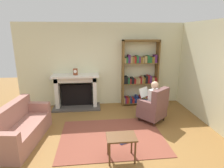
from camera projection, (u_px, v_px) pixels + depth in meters
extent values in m
plane|color=brown|center=(113.00, 144.00, 4.11)|extent=(14.00, 14.00, 0.00)
cube|color=beige|center=(105.00, 65.00, 6.20)|extent=(5.60, 0.10, 2.70)
cube|color=beige|center=(202.00, 71.00, 5.23)|extent=(0.10, 5.20, 2.70)
cube|color=brown|center=(112.00, 137.00, 4.40)|extent=(2.40, 1.80, 0.01)
cube|color=#4C4742|center=(77.00, 107.00, 6.09)|extent=(1.51, 0.64, 0.05)
cube|color=black|center=(77.00, 94.00, 6.21)|extent=(0.99, 0.20, 0.70)
cube|color=silver|center=(58.00, 93.00, 6.00)|extent=(0.12, 0.44, 1.05)
cube|color=silver|center=(95.00, 91.00, 6.12)|extent=(0.12, 0.44, 1.05)
cube|color=silver|center=(76.00, 79.00, 5.94)|extent=(1.31, 0.44, 0.16)
cube|color=silver|center=(75.00, 76.00, 5.86)|extent=(1.47, 0.56, 0.06)
cylinder|color=brown|center=(75.00, 72.00, 5.80)|extent=(0.14, 0.14, 0.20)
cylinder|color=white|center=(75.00, 71.00, 5.74)|extent=(0.10, 0.01, 0.10)
cube|color=brown|center=(123.00, 74.00, 6.13)|extent=(0.04, 0.32, 2.17)
cube|color=brown|center=(157.00, 73.00, 6.25)|extent=(0.04, 0.32, 2.17)
cube|color=brown|center=(141.00, 40.00, 5.91)|extent=(1.19, 0.32, 0.04)
cube|color=brown|center=(139.00, 102.00, 6.46)|extent=(1.15, 0.32, 0.02)
cube|color=#997F4C|center=(124.00, 100.00, 6.37)|extent=(0.05, 0.26, 0.19)
cube|color=#4C1E59|center=(125.00, 100.00, 6.37)|extent=(0.04, 0.26, 0.19)
cube|color=maroon|center=(127.00, 100.00, 6.38)|extent=(0.07, 0.26, 0.19)
cube|color=brown|center=(129.00, 99.00, 6.38)|extent=(0.04, 0.26, 0.20)
cube|color=navy|center=(131.00, 100.00, 6.39)|extent=(0.05, 0.26, 0.18)
cube|color=maroon|center=(133.00, 100.00, 6.40)|extent=(0.08, 0.26, 0.16)
cube|color=navy|center=(135.00, 100.00, 6.41)|extent=(0.04, 0.26, 0.16)
cube|color=navy|center=(136.00, 99.00, 6.41)|extent=(0.07, 0.26, 0.24)
cube|color=navy|center=(138.00, 100.00, 6.42)|extent=(0.05, 0.26, 0.17)
cube|color=maroon|center=(140.00, 99.00, 6.42)|extent=(0.04, 0.26, 0.22)
cube|color=black|center=(141.00, 99.00, 6.43)|extent=(0.05, 0.26, 0.20)
cube|color=brown|center=(143.00, 99.00, 6.44)|extent=(0.06, 0.26, 0.18)
cube|color=#997F4C|center=(145.00, 99.00, 6.45)|extent=(0.06, 0.26, 0.17)
cube|color=maroon|center=(147.00, 99.00, 6.46)|extent=(0.08, 0.26, 0.17)
cube|color=navy|center=(149.00, 99.00, 6.46)|extent=(0.07, 0.26, 0.20)
cube|color=#997F4C|center=(151.00, 99.00, 6.47)|extent=(0.05, 0.26, 0.17)
cube|color=maroon|center=(153.00, 99.00, 6.48)|extent=(0.06, 0.26, 0.19)
cube|color=brown|center=(140.00, 83.00, 6.28)|extent=(1.15, 0.32, 0.02)
cube|color=black|center=(125.00, 80.00, 6.18)|extent=(0.06, 0.26, 0.23)
cube|color=black|center=(126.00, 80.00, 6.19)|extent=(0.06, 0.26, 0.24)
cube|color=#1E592D|center=(128.00, 81.00, 6.21)|extent=(0.06, 0.26, 0.17)
cube|color=maroon|center=(130.00, 81.00, 6.21)|extent=(0.04, 0.26, 0.16)
cube|color=black|center=(132.00, 80.00, 6.22)|extent=(0.09, 0.26, 0.19)
cube|color=maroon|center=(134.00, 81.00, 6.23)|extent=(0.06, 0.26, 0.16)
cube|color=#997F4C|center=(137.00, 80.00, 6.24)|extent=(0.06, 0.26, 0.17)
cube|color=#997F4C|center=(139.00, 80.00, 6.24)|extent=(0.06, 0.26, 0.17)
cube|color=maroon|center=(140.00, 80.00, 6.25)|extent=(0.05, 0.26, 0.19)
cube|color=#997F4C|center=(142.00, 79.00, 6.25)|extent=(0.04, 0.26, 0.24)
cube|color=brown|center=(144.00, 80.00, 6.26)|extent=(0.05, 0.26, 0.19)
cube|color=black|center=(146.00, 79.00, 6.26)|extent=(0.08, 0.26, 0.24)
cube|color=maroon|center=(148.00, 79.00, 6.26)|extent=(0.05, 0.26, 0.26)
cube|color=#4C1E59|center=(150.00, 79.00, 6.27)|extent=(0.07, 0.26, 0.24)
cube|color=#997F4C|center=(152.00, 80.00, 6.29)|extent=(0.08, 0.26, 0.19)
cube|color=maroon|center=(155.00, 80.00, 6.30)|extent=(0.07, 0.26, 0.18)
cube|color=brown|center=(140.00, 63.00, 6.10)|extent=(1.15, 0.32, 0.02)
cube|color=#997F4C|center=(125.00, 60.00, 6.01)|extent=(0.05, 0.26, 0.16)
cube|color=#1E592D|center=(127.00, 60.00, 6.02)|extent=(0.05, 0.26, 0.18)
cube|color=#4C1E59|center=(129.00, 59.00, 6.01)|extent=(0.07, 0.26, 0.26)
cube|color=#997F4C|center=(131.00, 60.00, 6.03)|extent=(0.06, 0.26, 0.19)
cube|color=brown|center=(133.00, 60.00, 6.04)|extent=(0.05, 0.26, 0.19)
cube|color=maroon|center=(135.00, 59.00, 6.04)|extent=(0.06, 0.26, 0.21)
cube|color=#1E592D|center=(137.00, 59.00, 6.05)|extent=(0.07, 0.26, 0.23)
cube|color=#4C1E59|center=(139.00, 60.00, 6.06)|extent=(0.05, 0.26, 0.20)
cube|color=brown|center=(141.00, 60.00, 6.07)|extent=(0.07, 0.26, 0.18)
cube|color=#997F4C|center=(143.00, 60.00, 6.08)|extent=(0.04, 0.26, 0.17)
cube|color=#997F4C|center=(145.00, 59.00, 6.08)|extent=(0.08, 0.26, 0.22)
cube|color=#1E592D|center=(148.00, 59.00, 6.08)|extent=(0.07, 0.26, 0.23)
cube|color=#1E592D|center=(150.00, 60.00, 6.10)|extent=(0.08, 0.26, 0.18)
cube|color=brown|center=(152.00, 60.00, 6.11)|extent=(0.08, 0.26, 0.19)
cube|color=#4C1E59|center=(155.00, 58.00, 6.11)|extent=(0.08, 0.26, 0.25)
cube|color=brown|center=(141.00, 42.00, 5.92)|extent=(1.15, 0.32, 0.02)
cylinder|color=#331E14|center=(149.00, 113.00, 5.56)|extent=(0.05, 0.05, 0.12)
cylinder|color=#331E14|center=(139.00, 119.00, 5.20)|extent=(0.05, 0.05, 0.12)
cylinder|color=#331E14|center=(164.00, 118.00, 5.23)|extent=(0.05, 0.05, 0.12)
cylinder|color=#331E14|center=(154.00, 124.00, 4.88)|extent=(0.05, 0.05, 0.12)
cube|color=brown|center=(152.00, 112.00, 5.16)|extent=(0.88, 0.87, 0.30)
cube|color=brown|center=(160.00, 99.00, 4.89)|extent=(0.60, 0.53, 0.55)
cube|color=brown|center=(157.00, 100.00, 5.28)|extent=(0.44, 0.49, 0.22)
cube|color=brown|center=(147.00, 105.00, 4.91)|extent=(0.44, 0.49, 0.22)
cube|color=silver|center=(154.00, 98.00, 5.02)|extent=(0.37, 0.36, 0.50)
sphere|color=#D8AD8C|center=(155.00, 85.00, 4.93)|extent=(0.20, 0.20, 0.20)
cube|color=#191E3F|center=(149.00, 103.00, 5.27)|extent=(0.35, 0.38, 0.12)
cube|color=#191E3F|center=(146.00, 104.00, 5.15)|extent=(0.35, 0.38, 0.12)
cylinder|color=#191E3F|center=(143.00, 109.00, 5.46)|extent=(0.10, 0.10, 0.42)
cylinder|color=#191E3F|center=(140.00, 111.00, 5.35)|extent=(0.10, 0.10, 0.42)
cube|color=white|center=(144.00, 92.00, 5.22)|extent=(0.35, 0.31, 0.25)
cube|color=#A46E61|center=(23.00, 133.00, 4.17)|extent=(0.93, 1.78, 0.40)
cube|color=#A46E61|center=(9.00, 116.00, 4.07)|extent=(0.43, 1.71, 0.45)
cube|color=#A46E61|center=(0.00, 139.00, 3.35)|extent=(0.72, 0.25, 0.24)
cube|color=#A46E61|center=(36.00, 107.00, 4.83)|extent=(0.72, 0.25, 0.24)
cube|color=brown|center=(121.00, 137.00, 3.50)|extent=(0.56, 0.39, 0.03)
cylinder|color=brown|center=(110.00, 154.00, 3.39)|extent=(0.04, 0.04, 0.47)
cylinder|color=brown|center=(135.00, 153.00, 3.44)|extent=(0.04, 0.04, 0.47)
cylinder|color=brown|center=(108.00, 145.00, 3.69)|extent=(0.04, 0.04, 0.47)
cylinder|color=brown|center=(132.00, 143.00, 3.74)|extent=(0.04, 0.04, 0.47)
cube|color=#334CA5|center=(124.00, 141.00, 4.20)|extent=(0.33, 0.29, 0.03)
cube|color=#267233|center=(125.00, 135.00, 4.41)|extent=(0.25, 0.31, 0.03)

